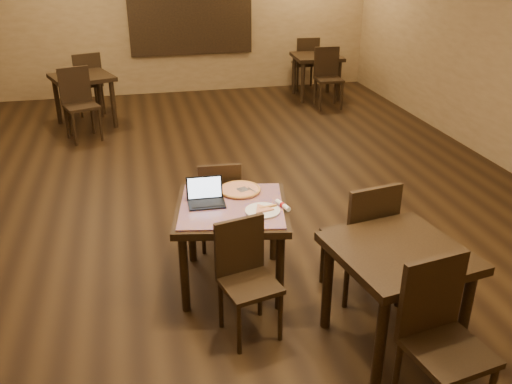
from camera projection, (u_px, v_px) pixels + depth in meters
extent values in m
plane|color=black|center=(205.00, 198.00, 6.36)|extent=(10.00, 10.00, 0.00)
cube|color=olive|center=(164.00, 14.00, 10.14)|extent=(8.00, 0.02, 3.00)
cube|color=#286892|center=(190.00, 10.00, 10.20)|extent=(2.20, 0.04, 1.50)
cube|color=black|center=(191.00, 10.00, 10.18)|extent=(2.34, 0.02, 1.64)
cylinder|color=black|center=(184.00, 273.00, 4.29)|extent=(0.07, 0.07, 0.71)
cylinder|color=black|center=(191.00, 227.00, 4.98)|extent=(0.07, 0.07, 0.71)
cylinder|color=black|center=(280.00, 271.00, 4.31)|extent=(0.07, 0.07, 0.71)
cylinder|color=black|center=(274.00, 226.00, 5.00)|extent=(0.07, 0.07, 0.71)
cube|color=black|center=(232.00, 209.00, 4.49)|extent=(1.08, 1.08, 0.06)
cube|color=#191BA6|center=(232.00, 206.00, 4.47)|extent=(0.99, 0.99, 0.02)
cylinder|color=black|center=(239.00, 330.00, 3.88)|extent=(0.04, 0.04, 0.42)
cylinder|color=black|center=(221.00, 304.00, 4.15)|extent=(0.04, 0.04, 0.42)
cylinder|color=black|center=(280.00, 317.00, 4.02)|extent=(0.04, 0.04, 0.42)
cylinder|color=black|center=(260.00, 293.00, 4.29)|extent=(0.04, 0.04, 0.42)
cube|color=black|center=(250.00, 285.00, 3.99)|extent=(0.47, 0.47, 0.04)
cube|color=black|center=(239.00, 245.00, 4.03)|extent=(0.39, 0.13, 0.45)
cylinder|color=black|center=(234.00, 215.00, 5.50)|extent=(0.04, 0.04, 0.42)
cylinder|color=black|center=(239.00, 231.00, 5.19)|extent=(0.04, 0.04, 0.42)
cylinder|color=black|center=(201.00, 218.00, 5.45)|extent=(0.04, 0.04, 0.42)
cylinder|color=black|center=(204.00, 234.00, 5.15)|extent=(0.04, 0.04, 0.42)
cube|color=black|center=(219.00, 203.00, 5.22)|extent=(0.42, 0.42, 0.04)
cube|color=black|center=(220.00, 188.00, 4.96)|extent=(0.40, 0.06, 0.45)
cube|color=black|center=(207.00, 204.00, 4.47)|extent=(0.31, 0.22, 0.01)
cube|color=black|center=(204.00, 188.00, 4.52)|extent=(0.30, 0.06, 0.20)
cube|color=silver|center=(204.00, 188.00, 4.52)|extent=(0.28, 0.04, 0.17)
cylinder|color=white|center=(263.00, 211.00, 4.35)|extent=(0.28, 0.28, 0.02)
cylinder|color=silver|center=(240.00, 191.00, 4.71)|extent=(0.33, 0.33, 0.01)
cylinder|color=beige|center=(240.00, 190.00, 4.70)|extent=(0.35, 0.35, 0.02)
torus|color=#C1803E|center=(240.00, 189.00, 4.70)|extent=(0.36, 0.36, 0.02)
cube|color=silver|center=(243.00, 189.00, 4.68)|extent=(0.16, 0.23, 0.01)
cylinder|color=white|center=(283.00, 205.00, 4.42)|extent=(0.09, 0.19, 0.04)
cylinder|color=maroon|center=(283.00, 205.00, 4.42)|extent=(0.05, 0.04, 0.04)
cylinder|color=black|center=(303.00, 83.00, 9.91)|extent=(0.08, 0.08, 0.76)
cylinder|color=black|center=(294.00, 74.00, 10.52)|extent=(0.08, 0.08, 0.76)
cylinder|color=black|center=(339.00, 81.00, 10.02)|extent=(0.08, 0.08, 0.76)
cylinder|color=black|center=(328.00, 73.00, 10.63)|extent=(0.08, 0.08, 0.76)
cube|color=black|center=(317.00, 57.00, 10.10)|extent=(0.91, 0.91, 0.06)
cylinder|color=black|center=(321.00, 97.00, 9.51)|extent=(0.04, 0.04, 0.48)
cylinder|color=black|center=(315.00, 92.00, 9.86)|extent=(0.04, 0.04, 0.48)
cylinder|color=black|center=(342.00, 96.00, 9.57)|extent=(0.04, 0.04, 0.48)
cylinder|color=black|center=(335.00, 91.00, 9.91)|extent=(0.04, 0.04, 0.48)
cube|color=black|center=(329.00, 80.00, 9.60)|extent=(0.48, 0.48, 0.04)
cube|color=black|center=(326.00, 61.00, 9.67)|extent=(0.45, 0.07, 0.51)
cylinder|color=black|center=(311.00, 74.00, 11.15)|extent=(0.04, 0.04, 0.48)
cylinder|color=black|center=(316.00, 79.00, 10.80)|extent=(0.04, 0.04, 0.48)
cylinder|color=black|center=(293.00, 75.00, 11.09)|extent=(0.04, 0.04, 0.48)
cylinder|color=black|center=(297.00, 79.00, 10.74)|extent=(0.04, 0.04, 0.48)
cube|color=black|center=(305.00, 64.00, 10.83)|extent=(0.48, 0.48, 0.04)
cube|color=black|center=(308.00, 51.00, 10.53)|extent=(0.45, 0.07, 0.51)
cylinder|color=black|center=(69.00, 111.00, 8.26)|extent=(0.08, 0.08, 0.78)
cylinder|color=black|center=(57.00, 100.00, 8.79)|extent=(0.08, 0.08, 0.78)
cylinder|color=black|center=(113.00, 104.00, 8.60)|extent=(0.08, 0.08, 0.78)
cylinder|color=black|center=(99.00, 94.00, 9.13)|extent=(0.08, 0.08, 0.78)
cube|color=black|center=(82.00, 77.00, 8.52)|extent=(1.12, 1.12, 0.07)
cylinder|color=black|center=(74.00, 130.00, 7.88)|extent=(0.04, 0.04, 0.49)
cylinder|color=black|center=(67.00, 123.00, 8.18)|extent=(0.04, 0.04, 0.49)
cylinder|color=black|center=(101.00, 125.00, 8.07)|extent=(0.04, 0.04, 0.49)
cylinder|color=black|center=(93.00, 118.00, 8.37)|extent=(0.04, 0.04, 0.49)
cube|color=black|center=(81.00, 106.00, 8.01)|extent=(0.59, 0.59, 0.04)
cube|color=black|center=(75.00, 85.00, 8.05)|extent=(0.45, 0.20, 0.52)
cylinder|color=black|center=(96.00, 95.00, 9.63)|extent=(0.04, 0.04, 0.49)
cylinder|color=black|center=(103.00, 100.00, 9.33)|extent=(0.04, 0.04, 0.49)
cylinder|color=black|center=(74.00, 98.00, 9.43)|extent=(0.04, 0.04, 0.49)
cylinder|color=black|center=(80.00, 104.00, 9.13)|extent=(0.04, 0.04, 0.49)
cube|color=black|center=(86.00, 84.00, 9.27)|extent=(0.59, 0.59, 0.04)
cube|color=black|center=(88.00, 70.00, 8.99)|extent=(0.45, 0.20, 0.52)
cylinder|color=black|center=(380.00, 342.00, 3.51)|extent=(0.08, 0.08, 0.77)
cylinder|color=black|center=(328.00, 285.00, 4.09)|extent=(0.08, 0.08, 0.77)
cylinder|color=black|center=(465.00, 316.00, 3.75)|extent=(0.08, 0.08, 0.77)
cylinder|color=black|center=(403.00, 265.00, 4.33)|extent=(0.08, 0.08, 0.77)
cube|color=black|center=(399.00, 253.00, 3.75)|extent=(1.00, 1.00, 0.07)
cylinder|color=black|center=(397.00, 372.00, 3.45)|extent=(0.04, 0.04, 0.49)
cylinder|color=black|center=(445.00, 356.00, 3.59)|extent=(0.04, 0.04, 0.49)
cube|color=black|center=(448.00, 351.00, 3.25)|extent=(0.52, 0.52, 0.04)
cube|color=black|center=(432.00, 294.00, 3.30)|extent=(0.46, 0.12, 0.52)
cylinder|color=black|center=(361.00, 249.00, 4.83)|extent=(0.04, 0.04, 0.49)
cylinder|color=black|center=(387.00, 271.00, 4.51)|extent=(0.04, 0.04, 0.49)
cylinder|color=black|center=(323.00, 258.00, 4.70)|extent=(0.04, 0.04, 0.49)
cylinder|color=black|center=(346.00, 282.00, 4.37)|extent=(0.04, 0.04, 0.49)
cube|color=black|center=(357.00, 237.00, 4.49)|extent=(0.52, 0.52, 0.04)
cube|color=black|center=(374.00, 218.00, 4.20)|extent=(0.46, 0.12, 0.52)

